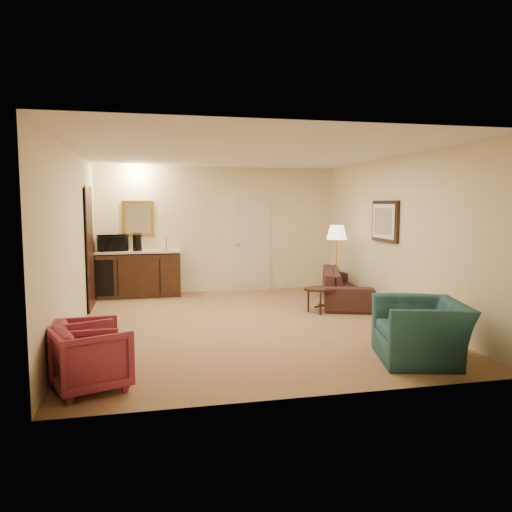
{
  "coord_description": "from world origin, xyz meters",
  "views": [
    {
      "loc": [
        -1.52,
        -7.39,
        1.85
      ],
      "look_at": [
        0.24,
        0.5,
        1.0
      ],
      "focal_mm": 35.0,
      "sensor_mm": 36.0,
      "label": 1
    }
  ],
  "objects": [
    {
      "name": "floor_lamp",
      "position": [
        2.0,
        1.4,
        0.73
      ],
      "size": [
        0.5,
        0.5,
        1.45
      ],
      "primitive_type": "cube",
      "rotation": [
        0.0,
        0.0,
        -0.36
      ],
      "color": "#B8973D",
      "rests_on": "ground"
    },
    {
      "name": "teal_armchair",
      "position": [
        1.63,
        -2.2,
        0.48
      ],
      "size": [
        0.96,
        1.24,
        0.95
      ],
      "primitive_type": "imported",
      "rotation": [
        0.0,
        0.0,
        -1.83
      ],
      "color": "#204951",
      "rests_on": "ground"
    },
    {
      "name": "coffee_maker",
      "position": [
        -1.67,
        2.68,
        1.08
      ],
      "size": [
        0.2,
        0.2,
        0.32
      ],
      "primitive_type": "cylinder",
      "rotation": [
        0.0,
        0.0,
        -0.2
      ],
      "color": "black",
      "rests_on": "wetbar_cabinet"
    },
    {
      "name": "sofa",
      "position": [
        2.15,
        1.26,
        0.42
      ],
      "size": [
        1.29,
        2.23,
        0.84
      ],
      "primitive_type": "imported",
      "rotation": [
        0.0,
        0.0,
        1.24
      ],
      "color": "black",
      "rests_on": "ground"
    },
    {
      "name": "waste_bin",
      "position": [
        -1.0,
        2.65,
        0.14
      ],
      "size": [
        0.26,
        0.26,
        0.28
      ],
      "primitive_type": "cylinder",
      "rotation": [
        0.0,
        0.0,
        0.13
      ],
      "color": "black",
      "rests_on": "ground"
    },
    {
      "name": "rose_chair_near",
      "position": [
        -2.15,
        -2.0,
        0.34
      ],
      "size": [
        0.67,
        0.7,
        0.68
      ],
      "primitive_type": "imported",
      "rotation": [
        0.0,
        0.0,
        1.64
      ],
      "color": "#993242",
      "rests_on": "ground"
    },
    {
      "name": "rose_chair_far",
      "position": [
        -2.08,
        -2.34,
        0.35
      ],
      "size": [
        0.84,
        0.87,
        0.71
      ],
      "primitive_type": "imported",
      "rotation": [
        0.0,
        0.0,
        1.93
      ],
      "color": "#993242",
      "rests_on": "ground"
    },
    {
      "name": "ground",
      "position": [
        0.0,
        0.0,
        0.0
      ],
      "size": [
        6.0,
        6.0,
        0.0
      ],
      "primitive_type": "plane",
      "color": "#946D4B",
      "rests_on": "ground"
    },
    {
      "name": "microwave",
      "position": [
        -2.15,
        2.78,
        1.11
      ],
      "size": [
        0.61,
        0.42,
        0.38
      ],
      "primitive_type": "imported",
      "rotation": [
        0.0,
        0.0,
        0.21
      ],
      "color": "black",
      "rests_on": "wetbar_cabinet"
    },
    {
      "name": "coffee_table",
      "position": [
        1.46,
        0.56,
        0.21
      ],
      "size": [
        0.87,
        0.76,
        0.42
      ],
      "primitive_type": "cube",
      "rotation": [
        0.0,
        0.0,
        0.43
      ],
      "color": "black",
      "rests_on": "ground"
    },
    {
      "name": "wetbar_cabinet",
      "position": [
        -1.65,
        2.72,
        0.46
      ],
      "size": [
        1.64,
        0.58,
        0.92
      ],
      "primitive_type": "cube",
      "color": "#331D10",
      "rests_on": "ground"
    },
    {
      "name": "room_walls",
      "position": [
        -0.1,
        0.77,
        1.72
      ],
      "size": [
        5.02,
        6.01,
        2.61
      ],
      "color": "beige",
      "rests_on": "ground"
    }
  ]
}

